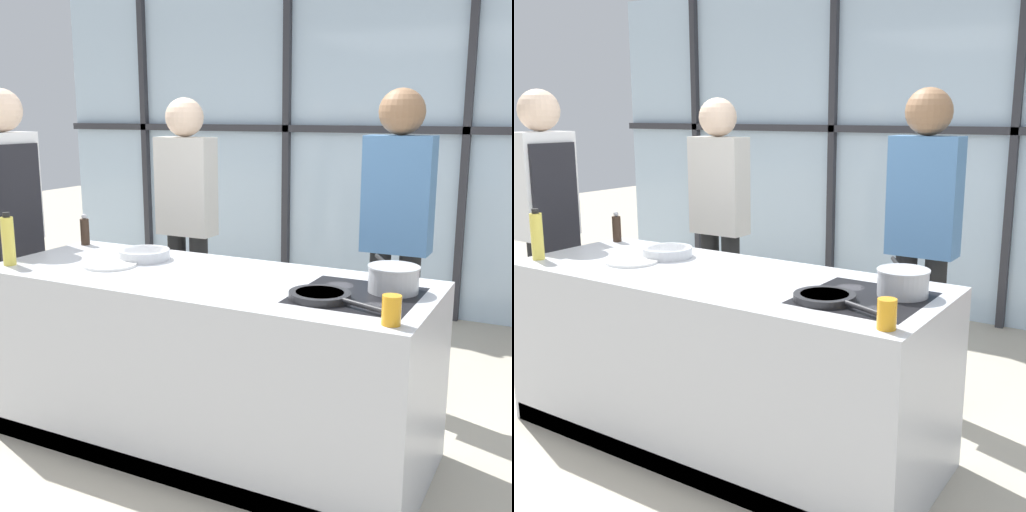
# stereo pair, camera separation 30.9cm
# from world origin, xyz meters

# --- Properties ---
(ground_plane) EXTENTS (18.00, 18.00, 0.00)m
(ground_plane) POSITION_xyz_m (0.00, 0.00, 0.00)
(ground_plane) COLOR #BCB29E
(back_window_wall) EXTENTS (6.40, 0.10, 2.80)m
(back_window_wall) POSITION_xyz_m (0.00, 2.70, 1.40)
(back_window_wall) COLOR silver
(back_window_wall) RESTS_ON ground_plane
(demo_island) EXTENTS (2.24, 0.85, 0.90)m
(demo_island) POSITION_xyz_m (0.00, -0.00, 0.45)
(demo_island) COLOR silver
(demo_island) RESTS_ON ground_plane
(chef) EXTENTS (0.25, 0.39, 1.81)m
(chef) POSITION_xyz_m (-1.46, 0.14, 1.07)
(chef) COLOR black
(chef) RESTS_ON ground_plane
(spectator_far_left) EXTENTS (0.38, 0.25, 1.77)m
(spectator_far_left) POSITION_xyz_m (-0.70, 0.92, 1.04)
(spectator_far_left) COLOR black
(spectator_far_left) RESTS_ON ground_plane
(spectator_center_left) EXTENTS (0.38, 0.25, 1.81)m
(spectator_center_left) POSITION_xyz_m (0.70, 0.92, 1.07)
(spectator_center_left) COLOR black
(spectator_center_left) RESTS_ON ground_plane
(frying_pan) EXTENTS (0.46, 0.27, 0.03)m
(frying_pan) POSITION_xyz_m (0.66, -0.13, 0.91)
(frying_pan) COLOR #232326
(frying_pan) RESTS_ON demo_island
(saucepan) EXTENTS (0.28, 0.39, 0.12)m
(saucepan) POSITION_xyz_m (0.90, 0.13, 0.96)
(saucepan) COLOR silver
(saucepan) RESTS_ON demo_island
(white_plate) EXTENTS (0.28, 0.28, 0.01)m
(white_plate) POSITION_xyz_m (-0.54, -0.06, 0.90)
(white_plate) COLOR white
(white_plate) RESTS_ON demo_island
(mixing_bowl) EXTENTS (0.27, 0.27, 0.06)m
(mixing_bowl) POSITION_xyz_m (-0.47, 0.15, 0.93)
(mixing_bowl) COLOR silver
(mixing_bowl) RESTS_ON demo_island
(oil_bottle) EXTENTS (0.07, 0.07, 0.28)m
(oil_bottle) POSITION_xyz_m (-1.02, -0.28, 1.03)
(oil_bottle) COLOR #E0CC4C
(oil_bottle) RESTS_ON demo_island
(pepper_grinder) EXTENTS (0.05, 0.05, 0.19)m
(pepper_grinder) POSITION_xyz_m (-1.03, 0.31, 0.98)
(pepper_grinder) COLOR #332319
(pepper_grinder) RESTS_ON demo_island
(juice_glass_near) EXTENTS (0.07, 0.07, 0.11)m
(juice_glass_near) POSITION_xyz_m (1.02, -0.33, 0.95)
(juice_glass_near) COLOR orange
(juice_glass_near) RESTS_ON demo_island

